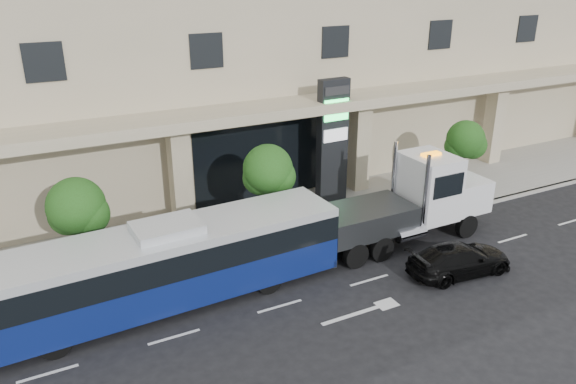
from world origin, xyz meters
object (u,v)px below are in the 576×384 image
black_sedan (460,259)px  signage_pylon (332,141)px  tow_truck (412,202)px  city_bus (170,264)px

black_sedan → signage_pylon: signage_pylon is taller
tow_truck → signage_pylon: bearing=100.2°
city_bus → tow_truck: bearing=-1.5°
tow_truck → black_sedan: size_ratio=2.17×
black_sedan → signage_pylon: bearing=10.1°
tow_truck → city_bus: bearing=-179.3°
city_bus → tow_truck: tow_truck is taller
city_bus → black_sedan: city_bus is taller
city_bus → black_sedan: size_ratio=2.92×
city_bus → signage_pylon: (10.19, 5.45, 1.74)m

